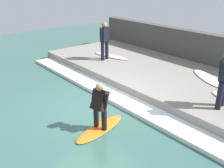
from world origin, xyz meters
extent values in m
plane|color=#386056|center=(0.00, 0.00, 0.00)|extent=(28.00, 28.00, 0.00)
cube|color=gray|center=(3.68, 0.00, 0.20)|extent=(4.40, 12.42, 0.39)
cube|color=#474442|center=(6.13, 0.00, 0.86)|extent=(0.50, 13.04, 1.72)
cube|color=white|center=(1.08, 0.00, 0.06)|extent=(0.81, 11.80, 0.13)
ellipsoid|color=orange|center=(-0.59, -1.09, 0.03)|extent=(1.95, 0.94, 0.06)
cylinder|color=black|center=(-0.55, -1.23, 0.35)|extent=(0.15, 0.15, 0.58)
cylinder|color=black|center=(-0.62, -0.95, 0.35)|extent=(0.15, 0.15, 0.58)
cube|color=black|center=(-0.59, -1.09, 0.93)|extent=(0.52, 0.46, 0.61)
sphere|color=#A87A5B|center=(-0.59, -1.09, 1.31)|extent=(0.22, 0.22, 0.22)
cylinder|color=black|center=(-0.54, -1.30, 0.96)|extent=(0.11, 0.21, 0.52)
cylinder|color=black|center=(-0.63, -0.88, 0.96)|extent=(0.11, 0.21, 0.52)
cylinder|color=black|center=(2.70, -2.85, 0.82)|extent=(0.17, 0.17, 0.86)
cylinder|color=black|center=(2.39, -2.91, 0.82)|extent=(0.17, 0.17, 0.86)
cylinder|color=black|center=(2.32, -2.92, 1.61)|extent=(0.12, 0.13, 0.55)
cylinder|color=black|center=(3.07, 3.20, 0.83)|extent=(0.17, 0.17, 0.88)
cylinder|color=black|center=(2.76, 3.13, 0.83)|extent=(0.17, 0.17, 0.88)
cube|color=black|center=(2.92, 3.16, 1.58)|extent=(0.45, 0.34, 0.63)
sphere|color=#A87A5B|center=(2.92, 3.16, 2.00)|extent=(0.24, 0.24, 0.24)
cylinder|color=black|center=(3.14, 3.22, 1.62)|extent=(0.12, 0.12, 0.55)
cylinder|color=black|center=(2.69, 3.11, 1.62)|extent=(0.12, 0.12, 0.55)
ellipsoid|color=beige|center=(3.47, 3.37, 0.42)|extent=(0.92, 2.14, 0.06)
ellipsoid|color=white|center=(4.40, -1.35, 0.42)|extent=(1.49, 2.01, 0.06)
camera|label=1|loc=(-4.40, -6.23, 4.02)|focal=42.00mm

